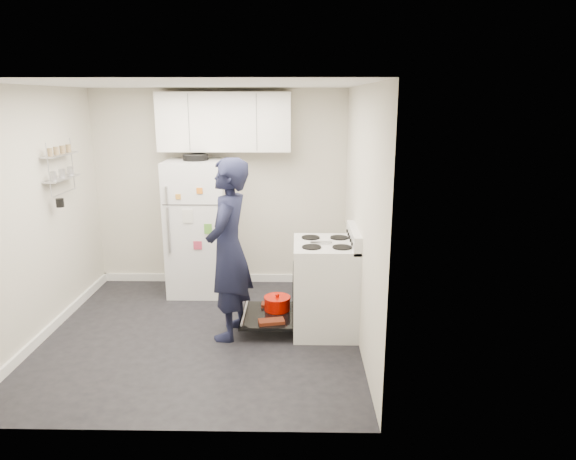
{
  "coord_description": "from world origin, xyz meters",
  "views": [
    {
      "loc": [
        0.98,
        -4.87,
        2.38
      ],
      "look_at": [
        0.89,
        0.28,
        1.05
      ],
      "focal_mm": 32.0,
      "sensor_mm": 36.0,
      "label": 1
    }
  ],
  "objects_px": {
    "person": "(228,250)",
    "open_oven_door": "(272,310)",
    "electric_range": "(324,287)",
    "refrigerator": "(199,227)"
  },
  "relations": [
    {
      "from": "electric_range",
      "to": "open_oven_door",
      "type": "height_order",
      "value": "electric_range"
    },
    {
      "from": "electric_range",
      "to": "person",
      "type": "bearing_deg",
      "value": -171.18
    },
    {
      "from": "open_oven_door",
      "to": "person",
      "type": "height_order",
      "value": "person"
    },
    {
      "from": "electric_range",
      "to": "open_oven_door",
      "type": "xyz_separation_m",
      "value": [
        -0.55,
        0.05,
        -0.28
      ]
    },
    {
      "from": "open_oven_door",
      "to": "refrigerator",
      "type": "bearing_deg",
      "value": 132.16
    },
    {
      "from": "person",
      "to": "open_oven_door",
      "type": "bearing_deg",
      "value": 125.3
    },
    {
      "from": "open_oven_door",
      "to": "electric_range",
      "type": "bearing_deg",
      "value": -5.0
    },
    {
      "from": "open_oven_door",
      "to": "refrigerator",
      "type": "relative_size",
      "value": 0.41
    },
    {
      "from": "open_oven_door",
      "to": "refrigerator",
      "type": "height_order",
      "value": "refrigerator"
    },
    {
      "from": "electric_range",
      "to": "open_oven_door",
      "type": "relative_size",
      "value": 1.57
    }
  ]
}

